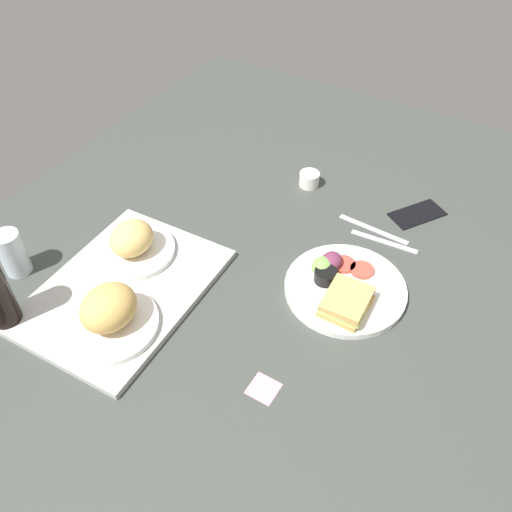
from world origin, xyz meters
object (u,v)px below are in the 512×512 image
object	(u,v)px
espresso_cup	(309,179)
sticky_note	(264,389)
bread_plate_far	(132,243)
knife	(373,229)
cell_phone	(417,214)
drinking_glass	(12,253)
fork	(384,241)
serving_tray	(123,290)
plate_with_salad	(343,287)
bread_plate_near	(109,313)

from	to	relation	value
espresso_cup	sticky_note	bearing A→B (deg)	-161.51
bread_plate_far	knife	world-z (taller)	bread_plate_far
sticky_note	cell_phone	bearing A→B (deg)	-8.13
drinking_glass	knife	world-z (taller)	drinking_glass
fork	espresso_cup	bearing A→B (deg)	-26.85
serving_tray	espresso_cup	bearing A→B (deg)	-18.15
fork	cell_phone	world-z (taller)	cell_phone
fork	knife	bearing A→B (deg)	-39.95
knife	cell_phone	bearing A→B (deg)	-120.25
serving_tray	espresso_cup	world-z (taller)	espresso_cup
bread_plate_far	knife	xyz separation A→B (cm)	(38.75, -46.17, -4.69)
knife	sticky_note	distance (cm)	54.47
drinking_glass	knife	distance (cm)	87.58
drinking_glass	espresso_cup	size ratio (longest dim) A/B	2.01
plate_with_salad	sticky_note	bearing A→B (deg)	174.19
plate_with_salad	cell_phone	distance (cm)	35.69
plate_with_salad	espresso_cup	world-z (taller)	plate_with_salad
bread_plate_far	plate_with_salad	distance (cm)	50.18
knife	sticky_note	size ratio (longest dim) A/B	3.39
sticky_note	bread_plate_near	bearing A→B (deg)	96.05
plate_with_salad	fork	world-z (taller)	plate_with_salad
serving_tray	sticky_note	size ratio (longest dim) A/B	8.04
serving_tray	bread_plate_far	size ratio (longest dim) A/B	2.26
drinking_glass	cell_phone	bearing A→B (deg)	-48.27
drinking_glass	sticky_note	size ratio (longest dim) A/B	2.01
espresso_cup	fork	size ratio (longest dim) A/B	0.33
bread_plate_near	cell_phone	size ratio (longest dim) A/B	1.45
bread_plate_far	serving_tray	bearing A→B (deg)	-154.66
serving_tray	drinking_glass	distance (cm)	27.26
bread_plate_near	knife	xyz separation A→B (cm)	(58.12, -36.25, -5.30)
fork	plate_with_salad	bearing A→B (deg)	80.25
drinking_glass	fork	world-z (taller)	drinking_glass
drinking_glass	knife	bearing A→B (deg)	-50.43
bread_plate_near	fork	xyz separation A→B (cm)	(55.12, -40.25, -5.30)
knife	sticky_note	xyz separation A→B (cm)	(-54.44, 1.55, -0.19)
drinking_glass	espresso_cup	distance (cm)	78.50
knife	sticky_note	bearing A→B (deg)	92.63
serving_tray	cell_phone	bearing A→B (deg)	-39.41
serving_tray	bread_plate_far	xyz separation A→B (cm)	(9.88, 4.68, 4.14)
espresso_cup	fork	distance (cm)	29.21
espresso_cup	fork	bearing A→B (deg)	-113.77
bread_plate_far	plate_with_salad	world-z (taller)	bread_plate_far
fork	cell_phone	xyz separation A→B (cm)	(14.44, -3.86, 0.15)
drinking_glass	fork	xyz separation A→B (cm)	(52.68, -71.38, -5.38)
bread_plate_near	bread_plate_far	bearing A→B (deg)	27.12
espresso_cup	cell_phone	bearing A→B (deg)	-84.97
sticky_note	plate_with_salad	bearing A→B (deg)	-5.81
fork	sticky_note	xyz separation A→B (cm)	(-51.44, 5.55, -0.19)
bread_plate_far	knife	bearing A→B (deg)	-49.99
bread_plate_far	cell_phone	bearing A→B (deg)	-47.11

